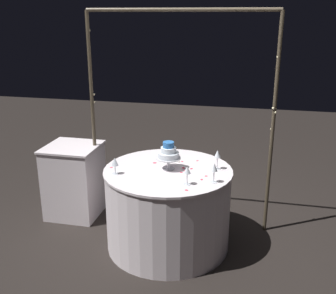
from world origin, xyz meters
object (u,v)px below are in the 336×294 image
main_table (168,208)px  cake_knife (170,159)px  decorative_arch (179,92)px  tiered_cake (169,153)px  wine_glass_0 (187,171)px  side_table (74,180)px  wine_glass_1 (214,168)px  wine_glass_3 (115,162)px  wine_glass_2 (217,155)px

main_table → cake_knife: cake_knife is taller
decorative_arch → cake_knife: decorative_arch is taller
tiered_cake → wine_glass_0: bearing=-54.3°
cake_knife → tiered_cake: bearing=-79.7°
side_table → cake_knife: (1.07, -0.12, 0.38)m
decorative_arch → wine_glass_0: (0.22, -0.76, -0.49)m
wine_glass_0 → cake_knife: (-0.27, 0.56, -0.11)m
wine_glass_0 → wine_glass_1: wine_glass_1 is taller
side_table → main_table: bearing=-19.3°
wine_glass_0 → wine_glass_3: 0.65m
wine_glass_2 → cake_knife: wine_glass_2 is taller
main_table → wine_glass_3: bearing=-154.5°
main_table → side_table: side_table is taller
wine_glass_2 → tiered_cake: bearing=-168.1°
wine_glass_3 → cake_knife: size_ratio=0.59×
wine_glass_2 → wine_glass_1: bearing=-89.0°
cake_knife → wine_glass_0: bearing=-64.5°
main_table → wine_glass_3: (-0.42, -0.20, 0.49)m
side_table → cake_knife: side_table is taller
main_table → wine_glass_2: (0.42, 0.11, 0.51)m
side_table → wine_glass_1: 1.72m
side_table → wine_glass_2: size_ratio=4.35×
wine_glass_3 → cake_knife: bearing=50.9°
cake_knife → decorative_arch: bearing=78.3°
wine_glass_2 → cake_knife: bearing=161.0°
wine_glass_0 → cake_knife: bearing=115.5°
wine_glass_0 → wine_glass_1: 0.23m
decorative_arch → tiered_cake: 0.65m
wine_glass_0 → side_table: bearing=153.0°
wine_glass_1 → wine_glass_3: 0.85m
main_table → wine_glass_0: size_ratio=7.39×
main_table → wine_glass_1: 0.69m
decorative_arch → wine_glass_3: decorative_arch is taller
wine_glass_3 → cake_knife: (0.38, 0.47, -0.10)m
wine_glass_0 → wine_glass_2: (0.20, 0.40, 0.02)m
main_table → wine_glass_1: bearing=-24.5°
main_table → tiered_cake: (0.00, 0.02, 0.53)m
side_table → wine_glass_1: (1.54, -0.59, 0.50)m
wine_glass_2 → wine_glass_3: size_ratio=1.18×
wine_glass_0 → wine_glass_2: bearing=63.2°
main_table → tiered_cake: size_ratio=4.57×
side_table → tiered_cake: 1.29m
main_table → wine_glass_3: size_ratio=7.67×
main_table → wine_glass_1: wine_glass_1 is taller
wine_glass_1 → wine_glass_2: wine_glass_2 is taller
tiered_cake → wine_glass_1: bearing=-26.7°
side_table → wine_glass_0: bearing=-27.0°
wine_glass_0 → wine_glass_2: 0.44m
decorative_arch → wine_glass_0: 0.93m
wine_glass_1 → wine_glass_2: (-0.01, 0.30, 0.01)m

